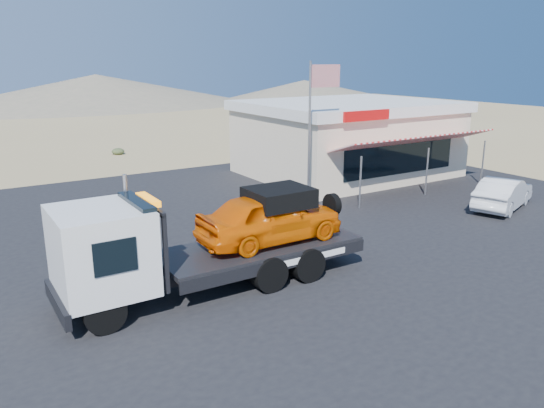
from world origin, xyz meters
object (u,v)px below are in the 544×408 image
Objects in this scene: tow_truck at (209,236)px; white_sedan at (503,193)px; flagpole at (314,118)px; jerky_store at (347,138)px.

white_sedan is at bearing 2.84° from tow_truck.
flagpole is (-6.54, 4.49, 3.08)m from white_sedan.
flagpole reaches higher than tow_truck.
white_sedan is 8.51m from flagpole.
tow_truck is at bearing -143.15° from jerky_store.
jerky_store is 1.73× the size of flagpole.
white_sedan is 0.67× the size of flagpole.
jerky_store is (12.88, 9.65, 0.48)m from tow_truck.
flagpole is (7.31, 5.18, 2.26)m from tow_truck.
tow_truck is 1.39× the size of flagpole.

